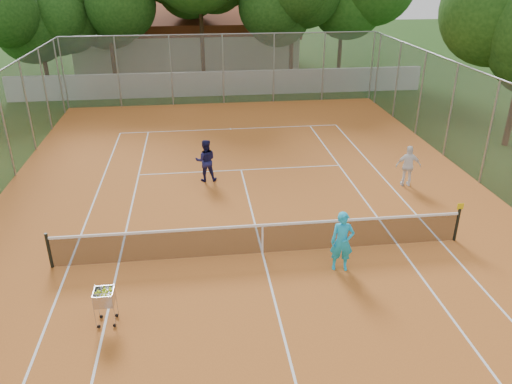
{
  "coord_description": "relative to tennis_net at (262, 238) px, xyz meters",
  "views": [
    {
      "loc": [
        -1.74,
        -12.36,
        7.83
      ],
      "look_at": [
        0.0,
        1.5,
        1.3
      ],
      "focal_mm": 35.0,
      "sensor_mm": 36.0,
      "label": 1
    }
  ],
  "objects": [
    {
      "name": "ground",
      "position": [
        0.0,
        0.0,
        -0.51
      ],
      "size": [
        120.0,
        120.0,
        0.0
      ],
      "primitive_type": "plane",
      "color": "#18360E",
      "rests_on": "ground"
    },
    {
      "name": "court_pad",
      "position": [
        0.0,
        0.0,
        -0.5
      ],
      "size": [
        18.0,
        34.0,
        0.02
      ],
      "primitive_type": "cube",
      "color": "#BB6324",
      "rests_on": "ground"
    },
    {
      "name": "court_lines",
      "position": [
        0.0,
        0.0,
        -0.49
      ],
      "size": [
        10.98,
        23.78,
        0.01
      ],
      "primitive_type": "cube",
      "color": "white",
      "rests_on": "court_pad"
    },
    {
      "name": "tennis_net",
      "position": [
        0.0,
        0.0,
        0.0
      ],
      "size": [
        11.88,
        0.1,
        0.98
      ],
      "primitive_type": "cube",
      "color": "black",
      "rests_on": "court_pad"
    },
    {
      "name": "perimeter_fence",
      "position": [
        0.0,
        0.0,
        1.49
      ],
      "size": [
        18.0,
        34.0,
        4.0
      ],
      "primitive_type": "cube",
      "color": "slate",
      "rests_on": "ground"
    },
    {
      "name": "boundary_wall",
      "position": [
        0.0,
        19.0,
        0.24
      ],
      "size": [
        26.0,
        0.3,
        1.5
      ],
      "primitive_type": "cube",
      "color": "silver",
      "rests_on": "ground"
    },
    {
      "name": "clubhouse",
      "position": [
        -2.0,
        29.0,
        1.69
      ],
      "size": [
        16.4,
        9.0,
        4.4
      ],
      "primitive_type": "cube",
      "color": "beige",
      "rests_on": "ground"
    },
    {
      "name": "tropical_trees",
      "position": [
        0.0,
        22.0,
        4.49
      ],
      "size": [
        29.0,
        19.0,
        10.0
      ],
      "primitive_type": "cube",
      "color": "#11330C",
      "rests_on": "ground"
    },
    {
      "name": "player_near",
      "position": [
        2.04,
        -1.07,
        0.37
      ],
      "size": [
        0.69,
        0.52,
        1.73
      ],
      "primitive_type": "imported",
      "rotation": [
        0.0,
        0.0,
        -0.18
      ],
      "color": "#1BB2E7",
      "rests_on": "court_pad"
    },
    {
      "name": "player_far_left",
      "position": [
        -1.44,
        5.54,
        0.34
      ],
      "size": [
        0.81,
        0.63,
        1.65
      ],
      "primitive_type": "imported",
      "rotation": [
        0.0,
        0.0,
        3.14
      ],
      "color": "#181849",
      "rests_on": "court_pad"
    },
    {
      "name": "player_far_right",
      "position": [
        6.08,
        4.11,
        0.3
      ],
      "size": [
        0.98,
        0.55,
        1.58
      ],
      "primitive_type": "imported",
      "rotation": [
        0.0,
        0.0,
        2.96
      ],
      "color": "white",
      "rests_on": "court_pad"
    },
    {
      "name": "ball_hopper",
      "position": [
        -4.05,
        -2.61,
        0.01
      ],
      "size": [
        0.59,
        0.59,
        1.0
      ],
      "primitive_type": "cube",
      "rotation": [
        0.0,
        0.0,
        0.25
      ],
      "color": "#B0B1B7",
      "rests_on": "court_pad"
    }
  ]
}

